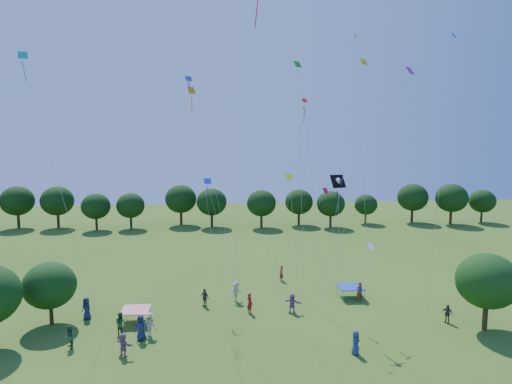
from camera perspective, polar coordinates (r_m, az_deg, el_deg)
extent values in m
cylinder|color=#422B19|center=(40.99, -24.21, -13.88)|extent=(0.30, 0.30, 1.48)
ellipsoid|color=#173F12|center=(40.18, -24.40, -10.57)|extent=(4.10, 4.10, 3.69)
cylinder|color=#422B19|center=(40.64, 26.71, -13.86)|extent=(0.40, 0.40, 1.93)
ellipsoid|color=#173F12|center=(39.70, 26.96, -9.88)|extent=(4.68, 4.68, 4.21)
cylinder|color=#422B19|center=(82.59, -27.55, -3.26)|extent=(0.45, 0.45, 2.17)
ellipsoid|color=black|center=(82.09, -27.69, -0.99)|extent=(5.22, 5.22, 4.70)
cylinder|color=#422B19|center=(80.04, -23.48, -3.35)|extent=(0.44, 0.44, 2.15)
ellipsoid|color=black|center=(79.53, -23.60, -1.03)|extent=(5.17, 5.17, 4.65)
cylinder|color=#422B19|center=(76.03, -19.30, -3.80)|extent=(0.38, 0.38, 1.87)
ellipsoid|color=black|center=(75.55, -19.40, -1.69)|extent=(4.48, 4.48, 4.03)
cylinder|color=#422B19|center=(75.49, -15.34, -3.74)|extent=(0.38, 0.38, 1.84)
ellipsoid|color=black|center=(75.01, -15.42, -1.64)|extent=(4.42, 4.42, 3.98)
cylinder|color=#422B19|center=(76.78, -9.34, -3.27)|extent=(0.44, 0.44, 2.14)
ellipsoid|color=black|center=(76.24, -9.39, -0.86)|extent=(5.14, 5.14, 4.63)
cylinder|color=#422B19|center=(74.41, -5.54, -3.59)|extent=(0.42, 0.42, 2.03)
ellipsoid|color=black|center=(73.89, -5.57, -1.25)|extent=(4.86, 4.86, 4.37)
cylinder|color=#422B19|center=(73.64, 0.68, -3.70)|extent=(0.40, 0.40, 1.96)
ellipsoid|color=black|center=(73.13, 0.68, -1.41)|extent=(4.71, 4.71, 4.24)
cylinder|color=#422B19|center=(76.00, 5.37, -3.40)|extent=(0.39, 0.39, 1.91)
ellipsoid|color=black|center=(75.51, 5.40, -1.23)|extent=(4.59, 4.59, 4.13)
cylinder|color=#422B19|center=(74.92, 9.29, -3.63)|extent=(0.39, 0.39, 1.89)
ellipsoid|color=black|center=(74.43, 9.33, -1.46)|extent=(4.54, 4.54, 4.08)
cylinder|color=#422B19|center=(79.19, 13.52, -3.26)|extent=(0.33, 0.33, 1.58)
ellipsoid|color=black|center=(78.79, 13.57, -1.54)|extent=(3.80, 3.80, 3.42)
cylinder|color=#422B19|center=(82.28, 18.91, -2.86)|extent=(0.44, 0.44, 2.13)
ellipsoid|color=black|center=(81.79, 19.00, -0.63)|extent=(5.12, 5.12, 4.61)
cylinder|color=#422B19|center=(83.05, 23.15, -2.95)|extent=(0.45, 0.45, 2.18)
ellipsoid|color=black|center=(82.56, 23.27, -0.68)|extent=(5.24, 5.24, 4.72)
cylinder|color=#422B19|center=(86.95, 26.34, -2.81)|extent=(0.37, 0.37, 1.81)
ellipsoid|color=black|center=(86.54, 26.44, -1.01)|extent=(4.35, 4.35, 3.91)
cube|color=red|center=(39.03, -14.80, -14.05)|extent=(2.20, 2.20, 0.08)
cylinder|color=#999999|center=(38.49, -16.56, -15.23)|extent=(0.05, 0.05, 1.10)
cylinder|color=#999999|center=(38.14, -13.51, -15.34)|extent=(0.05, 0.05, 1.10)
cylinder|color=#999999|center=(40.31, -15.97, -14.15)|extent=(0.05, 0.05, 1.10)
cylinder|color=#999999|center=(39.97, -13.07, -14.24)|extent=(0.05, 0.05, 1.10)
cube|color=#1942A4|center=(43.89, 11.75, -11.51)|extent=(2.20, 2.20, 0.08)
cylinder|color=#999999|center=(42.89, 10.81, -12.66)|extent=(0.05, 0.05, 1.10)
cylinder|color=#999999|center=(43.45, 13.41, -12.46)|extent=(0.05, 0.05, 1.10)
cylinder|color=#999999|center=(44.70, 10.11, -11.80)|extent=(0.05, 0.05, 1.10)
cylinder|color=#999999|center=(45.24, 12.61, -11.63)|extent=(0.05, 0.05, 1.10)
imported|color=#1B244F|center=(35.95, -14.20, -16.12)|extent=(1.02, 0.69, 1.90)
imported|color=maroon|center=(47.74, 3.17, -10.11)|extent=(0.66, 0.71, 1.61)
imported|color=#25572C|center=(37.35, -16.60, -15.43)|extent=(0.97, 0.83, 1.72)
imported|color=#A6A585|center=(42.12, -2.48, -12.35)|extent=(1.27, 1.23, 1.87)
imported|color=#3C3630|center=(40.84, 22.79, -13.84)|extent=(0.88, 0.95, 1.53)
imported|color=#945683|center=(34.01, -16.24, -17.86)|extent=(1.54, 1.36, 1.63)
imported|color=#1A244E|center=(40.89, -20.42, -13.47)|extent=(1.02, 0.93, 1.84)
imported|color=maroon|center=(39.67, -0.80, -13.72)|extent=(0.70, 0.77, 1.73)
imported|color=#235237|center=(36.27, -22.30, -16.44)|extent=(0.76, 0.94, 1.68)
imported|color=#C2B69B|center=(36.44, -13.12, -15.83)|extent=(1.29, 1.08, 1.82)
imported|color=#3E3931|center=(41.36, -6.45, -12.97)|extent=(0.98, 0.94, 1.59)
imported|color=#955999|center=(39.93, 4.56, -13.66)|extent=(1.60, 1.30, 1.66)
imported|color=navy|center=(33.72, 12.34, -17.91)|extent=(0.51, 0.86, 1.68)
imported|color=maroon|center=(43.34, 12.80, -12.02)|extent=(0.75, 0.58, 1.76)
cube|color=black|center=(36.70, 10.21, 1.32)|extent=(1.28, 0.91, 0.99)
cube|color=black|center=(36.91, 10.14, -0.71)|extent=(0.18, 0.26, 1.18)
sphere|color=white|center=(36.63, 10.23, 1.47)|extent=(0.36, 0.36, 0.36)
cylinder|color=white|center=(36.66, 10.22, 1.03)|extent=(0.26, 0.51, 0.33)
cylinder|color=white|center=(36.66, 10.22, 1.03)|extent=(0.26, 0.51, 0.33)
cylinder|color=beige|center=(36.38, 10.36, -7.17)|extent=(0.25, 2.59, 9.57)
cube|color=red|center=(33.84, 0.17, 22.39)|extent=(0.34, 0.60, 2.94)
cylinder|color=beige|center=(32.25, -1.66, 4.33)|extent=(2.15, 0.74, 24.28)
cube|color=#F30E35|center=(47.44, 8.69, 0.16)|extent=(0.72, 0.67, 0.55)
cylinder|color=beige|center=(46.07, 5.52, -5.19)|extent=(5.80, 3.09, 7.70)
cube|color=orange|center=(36.75, -8.07, 12.48)|extent=(0.69, 0.65, 0.54)
cube|color=orange|center=(36.72, -8.04, 10.85)|extent=(0.08, 0.29, 1.28)
cylinder|color=beige|center=(37.00, -6.17, -1.05)|extent=(2.15, 0.11, 16.90)
cube|color=yellow|center=(41.84, 12.30, 18.60)|extent=(0.48, 0.53, 0.42)
cylinder|color=beige|center=(41.55, 13.17, 3.19)|extent=(2.06, 0.27, 21.91)
cube|color=#18871F|center=(43.30, 6.05, 10.25)|extent=(0.42, 0.51, 0.39)
cube|color=#18871F|center=(43.32, 6.03, 9.30)|extent=(0.12, 0.21, 0.85)
cylinder|color=beige|center=(43.52, 4.17, -0.46)|extent=(2.67, 0.20, 15.86)
cube|color=#1425D1|center=(43.32, -8.44, 13.84)|extent=(0.68, 0.56, 0.46)
cube|color=#1425D1|center=(43.27, -8.41, 12.66)|extent=(0.16, 0.24, 1.02)
cylinder|color=beige|center=(40.72, -5.29, 0.89)|extent=(4.45, 5.03, 18.54)
cube|color=#A41B84|center=(29.45, 18.70, 14.18)|extent=(0.67, 0.64, 0.47)
cylinder|color=beige|center=(31.28, 11.90, -2.36)|extent=(5.02, 5.27, 17.30)
cube|color=white|center=(49.18, 8.95, -3.86)|extent=(0.39, 0.59, 0.49)
cylinder|color=beige|center=(47.00, 5.88, -7.19)|extent=(6.11, 4.33, 4.12)
cube|color=#0C79B9|center=(33.67, 23.50, 17.51)|extent=(0.41, 0.39, 0.32)
cylinder|color=beige|center=(35.14, 21.95, 0.52)|extent=(1.00, 3.66, 19.97)
cube|color=red|center=(39.51, 6.08, 11.31)|extent=(0.51, 0.43, 0.33)
cylinder|color=beige|center=(38.53, 7.26, -1.11)|extent=(1.30, 2.95, 16.41)
cube|color=yellow|center=(36.02, 13.33, 15.55)|extent=(0.69, 0.60, 0.50)
cylinder|color=beige|center=(36.71, 10.51, 0.33)|extent=(2.43, 2.42, 18.84)
cube|color=#C3F315|center=(29.51, 4.18, 1.94)|extent=(0.62, 0.57, 0.39)
cylinder|color=beige|center=(32.01, 5.11, -7.91)|extent=(1.61, 2.79, 10.85)
cube|color=#22911A|center=(30.54, 5.22, 15.62)|extent=(0.57, 0.51, 0.42)
cylinder|color=beige|center=(31.81, 5.71, -1.40)|extent=(1.20, 2.28, 18.04)
cube|color=#1635E5|center=(40.57, -6.08, 1.36)|extent=(0.68, 0.51, 0.48)
cube|color=#1635E5|center=(40.72, -6.06, 0.14)|extent=(0.18, 0.21, 0.94)
cylinder|color=beige|center=(40.31, -4.22, -5.79)|extent=(2.54, 2.19, 9.36)
cube|color=purple|center=(47.05, -8.33, 13.98)|extent=(0.42, 0.33, 0.30)
cube|color=purple|center=(47.02, -8.31, 13.11)|extent=(0.16, 0.22, 0.94)
cylinder|color=beige|center=(44.90, -2.88, 1.92)|extent=(8.44, 4.00, 19.16)
cube|color=white|center=(35.77, 14.15, -6.61)|extent=(0.70, 0.67, 0.43)
cube|color=white|center=(36.02, 14.09, -7.84)|extent=(0.09, 0.21, 0.88)
cylinder|color=beige|center=(37.60, 10.88, -10.25)|extent=(3.17, 3.36, 5.11)
cube|color=#0BAE8F|center=(30.46, -27.13, 14.99)|extent=(0.59, 0.47, 0.44)
cube|color=#0BAE8F|center=(30.39, -27.00, 13.30)|extent=(0.16, 0.26, 1.14)
cylinder|color=beige|center=(32.13, -22.71, -1.80)|extent=(2.44, 4.36, 18.10)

